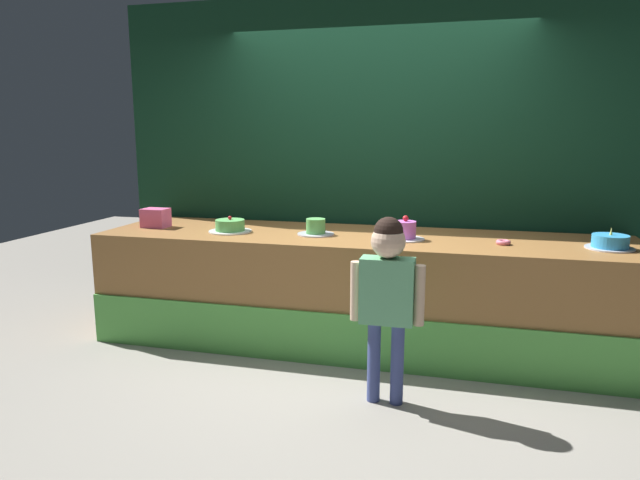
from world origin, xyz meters
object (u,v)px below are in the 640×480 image
at_px(cake_center_left, 316,228).
at_px(cake_center_right, 405,231).
at_px(cake_far_left, 230,226).
at_px(pink_box, 156,218).
at_px(donut, 503,242).
at_px(cake_far_right, 610,242).
at_px(child_figure, 387,285).

distance_m(cake_center_left, cake_center_right, 0.69).
distance_m(cake_far_left, cake_center_right, 1.39).
distance_m(pink_box, donut, 2.77).
bearing_deg(cake_center_left, cake_far_right, -0.45).
distance_m(donut, cake_center_right, 0.69).
relative_size(pink_box, donut, 2.02).
xyz_separation_m(donut, cake_center_right, (-0.69, 0.01, 0.05)).
xyz_separation_m(child_figure, donut, (0.70, 0.86, 0.13)).
height_order(child_figure, cake_far_left, child_figure).
bearing_deg(cake_center_left, cake_far_left, -175.86).
xyz_separation_m(donut, cake_center_left, (-1.39, 0.04, 0.04)).
xyz_separation_m(cake_center_right, cake_far_right, (1.39, 0.01, -0.02)).
distance_m(cake_center_right, cake_far_right, 1.39).
distance_m(pink_box, cake_far_right, 3.47).
height_order(child_figure, pink_box, child_figure).
xyz_separation_m(child_figure, pink_box, (-2.07, 0.91, 0.19)).
height_order(pink_box, cake_far_right, pink_box).
bearing_deg(pink_box, donut, -1.00).
xyz_separation_m(pink_box, donut, (2.77, -0.05, -0.06)).
bearing_deg(cake_far_right, cake_center_right, -179.39).
bearing_deg(donut, child_figure, -129.04).
xyz_separation_m(cake_center_left, cake_center_right, (0.69, -0.03, 0.01)).
bearing_deg(donut, cake_center_left, 178.17).
bearing_deg(cake_far_left, cake_center_left, 4.14).
xyz_separation_m(child_figure, cake_center_left, (-0.69, 0.91, 0.17)).
distance_m(child_figure, cake_far_left, 1.63).
bearing_deg(cake_center_left, pink_box, 179.84).
relative_size(pink_box, cake_far_left, 0.61).
bearing_deg(donut, cake_far_left, -179.84).
distance_m(cake_center_left, cake_far_right, 2.08).
bearing_deg(cake_center_right, cake_far_right, 0.61).
height_order(child_figure, cake_far_right, child_figure).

